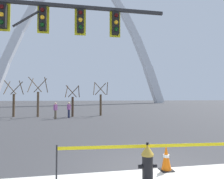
# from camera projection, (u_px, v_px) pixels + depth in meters

# --- Properties ---
(ground_plane) EXTENTS (240.00, 240.00, 0.00)m
(ground_plane) POSITION_uv_depth(u_px,v_px,m) (147.00, 168.00, 5.99)
(ground_plane) COLOR #333335
(fire_hydrant) EXTENTS (0.46, 0.48, 0.99)m
(fire_hydrant) POSITION_uv_depth(u_px,v_px,m) (147.00, 164.00, 4.92)
(fire_hydrant) COLOR black
(fire_hydrant) RESTS_ON ground
(caution_tape_barrier) EXTENTS (5.06, 0.41, 0.95)m
(caution_tape_barrier) POSITION_uv_depth(u_px,v_px,m) (160.00, 155.00, 5.10)
(caution_tape_barrier) COLOR #232326
(caution_tape_barrier) RESTS_ON ground
(traffic_cone_by_hydrant) EXTENTS (0.36, 0.36, 0.73)m
(traffic_cone_by_hydrant) POSITION_uv_depth(u_px,v_px,m) (166.00, 158.00, 5.80)
(traffic_cone_by_hydrant) COLOR black
(traffic_cone_by_hydrant) RESTS_ON ground
(traffic_signal_gantry) EXTENTS (7.82, 0.44, 6.00)m
(traffic_signal_gantry) POSITION_uv_depth(u_px,v_px,m) (31.00, 35.00, 7.58)
(traffic_signal_gantry) COLOR #232326
(traffic_signal_gantry) RESTS_ON ground
(monument_arch) EXTENTS (59.82, 2.79, 46.25)m
(monument_arch) POSITION_uv_depth(u_px,v_px,m) (81.00, 44.00, 70.04)
(monument_arch) COLOR silver
(monument_arch) RESTS_ON ground
(tree_far_left) EXTENTS (1.78, 1.79, 3.85)m
(tree_far_left) POSITION_uv_depth(u_px,v_px,m) (14.00, 101.00, 21.80)
(tree_far_left) COLOR brown
(tree_far_left) RESTS_ON ground
(tree_left_mid) EXTENTS (1.94, 1.95, 4.20)m
(tree_left_mid) POSITION_uv_depth(u_px,v_px,m) (38.00, 99.00, 21.74)
(tree_left_mid) COLOR brown
(tree_left_mid) RESTS_ON ground
(tree_center_left) EXTENTS (1.56, 1.57, 3.36)m
(tree_center_left) POSITION_uv_depth(u_px,v_px,m) (73.00, 103.00, 21.92)
(tree_center_left) COLOR #473323
(tree_center_left) RESTS_ON ground
(tree_center_right) EXTENTS (1.76, 1.77, 3.79)m
(tree_center_right) POSITION_uv_depth(u_px,v_px,m) (101.00, 101.00, 23.28)
(tree_center_right) COLOR brown
(tree_center_right) RESTS_ON ground
(pedestrian_walking_left) EXTENTS (0.36, 0.39, 1.59)m
(pedestrian_walking_left) POSITION_uv_depth(u_px,v_px,m) (69.00, 110.00, 20.56)
(pedestrian_walking_left) COLOR #232847
(pedestrian_walking_left) RESTS_ON ground
(pedestrian_standing_center) EXTENTS (0.37, 0.39, 1.59)m
(pedestrian_standing_center) POSITION_uv_depth(u_px,v_px,m) (55.00, 110.00, 19.54)
(pedestrian_standing_center) COLOR brown
(pedestrian_standing_center) RESTS_ON ground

